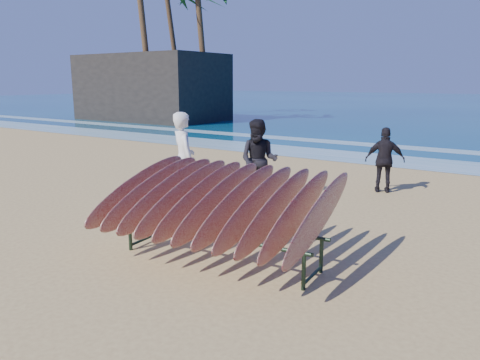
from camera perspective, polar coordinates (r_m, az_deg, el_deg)
The scene contains 8 objects.
ground at distance 7.83m, azimuth -3.34°, elevation -7.82°, with size 120.00×120.00×0.00m, color tan.
foam_near at distance 16.66m, azimuth 18.19°, elevation 2.26°, with size 160.00×160.00×0.00m, color white.
foam_far at distance 20.01m, azimuth 21.06°, elevation 3.60°, with size 160.00×160.00×0.00m, color white.
surfboard_rack at distance 6.87m, azimuth -2.55°, elevation -2.65°, with size 3.36×2.73×1.51m.
person_white at distance 10.16m, azimuth -6.89°, elevation 2.58°, with size 0.73×0.48×2.01m, color white.
person_dark_a at distance 10.42m, azimuth 2.33°, elevation 2.39°, with size 0.89×0.69×1.83m, color black.
person_dark_b at distance 11.77m, azimuth 17.24°, elevation 2.33°, with size 0.92×0.38×1.58m, color black.
building at distance 33.26m, azimuth -10.76°, elevation 11.01°, with size 9.87×5.48×4.39m, color #2D2823.
Camera 1 is at (4.53, -5.81, 2.66)m, focal length 35.00 mm.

